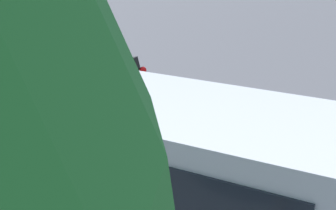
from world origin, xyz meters
TOP-DOWN VIEW (x-y plane):
  - ground_plane at (0.00, 0.00)m, footprint 80.00×80.00m
  - tour_bus at (-1.34, 5.46)m, footprint 9.41×2.76m
  - spectator_far_left at (-2.56, 2.64)m, footprint 0.58×0.34m
  - spectator_left at (-1.35, 2.63)m, footprint 0.57×0.32m
  - spectator_centre at (-0.40, 2.41)m, footprint 0.57×0.38m
  - stunt_motorcycle at (3.61, -2.52)m, footprint 1.89×0.71m
  - traffic_cone at (1.86, -2.05)m, footprint 0.34×0.34m
  - bay_line_a at (-3.88, -0.46)m, footprint 0.26×4.13m
  - bay_line_b at (-0.92, -0.46)m, footprint 0.24×3.63m
  - bay_line_c at (2.04, -0.46)m, footprint 0.28×4.75m

SIDE VIEW (x-z plane):
  - ground_plane at x=0.00m, z-range 0.00..0.00m
  - bay_line_a at x=-3.88m, z-range 0.00..0.01m
  - bay_line_b at x=-0.92m, z-range 0.00..0.01m
  - bay_line_c at x=2.04m, z-range 0.00..0.01m
  - traffic_cone at x=1.86m, z-range -0.01..0.62m
  - spectator_centre at x=-0.40m, z-range 0.15..1.82m
  - spectator_far_left at x=-2.56m, z-range 0.16..1.87m
  - stunt_motorcycle at x=3.61m, z-range 0.12..1.97m
  - spectator_left at x=-1.35m, z-range 0.18..1.99m
  - tour_bus at x=-1.34m, z-range 0.02..3.27m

